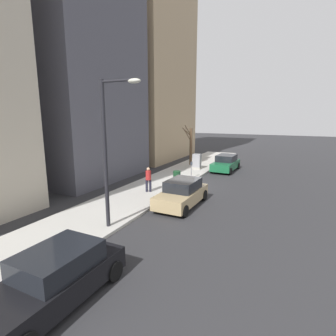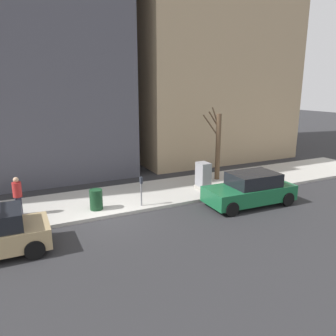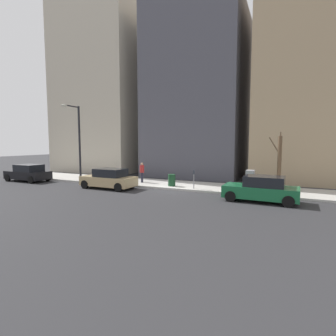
# 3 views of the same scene
# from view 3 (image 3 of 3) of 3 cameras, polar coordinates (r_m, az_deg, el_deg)

# --- Properties ---
(ground_plane) EXTENTS (120.00, 120.00, 0.00)m
(ground_plane) POSITION_cam_3_polar(r_m,az_deg,el_deg) (19.30, 0.57, -4.83)
(ground_plane) COLOR #2B2B2D
(sidewalk) EXTENTS (4.00, 36.00, 0.15)m
(sidewalk) POSITION_cam_3_polar(r_m,az_deg,el_deg) (21.11, 2.77, -3.74)
(sidewalk) COLOR #B2AFA8
(sidewalk) RESTS_ON ground
(parked_car_green) EXTENTS (2.06, 4.27, 1.52)m
(parked_car_green) POSITION_cam_3_polar(r_m,az_deg,el_deg) (16.37, 19.65, -4.38)
(parked_car_green) COLOR #196038
(parked_car_green) RESTS_ON ground
(parked_car_tan) EXTENTS (2.00, 4.24, 1.52)m
(parked_car_tan) POSITION_cam_3_polar(r_m,az_deg,el_deg) (20.40, -12.73, -2.31)
(parked_car_tan) COLOR tan
(parked_car_tan) RESTS_ON ground
(parked_car_black) EXTENTS (1.98, 4.23, 1.52)m
(parked_car_black) POSITION_cam_3_polar(r_m,az_deg,el_deg) (26.86, -28.16, -0.99)
(parked_car_black) COLOR black
(parked_car_black) RESTS_ON ground
(parking_meter) EXTENTS (0.14, 0.10, 1.35)m
(parking_meter) POSITION_cam_3_polar(r_m,az_deg,el_deg) (18.98, 5.66, -2.04)
(parking_meter) COLOR slate
(parking_meter) RESTS_ON sidewalk
(utility_box) EXTENTS (0.83, 0.61, 1.43)m
(utility_box) POSITION_cam_3_polar(r_m,az_deg,el_deg) (18.98, 17.46, -2.65)
(utility_box) COLOR #A8A399
(utility_box) RESTS_ON sidewalk
(streetlamp) EXTENTS (1.97, 0.32, 6.50)m
(streetlamp) POSITION_cam_3_polar(r_m,az_deg,el_deg) (24.33, -19.16, 6.49)
(streetlamp) COLOR black
(streetlamp) RESTS_ON sidewalk
(bare_tree) EXTENTS (1.12, 0.91, 4.10)m
(bare_tree) POSITION_cam_3_polar(r_m,az_deg,el_deg) (20.05, 23.05, 1.33)
(bare_tree) COLOR brown
(bare_tree) RESTS_ON sidewalk
(trash_bin) EXTENTS (0.56, 0.56, 0.90)m
(trash_bin) POSITION_cam_3_polar(r_m,az_deg,el_deg) (20.14, 0.82, -2.67)
(trash_bin) COLOR #14381E
(trash_bin) RESTS_ON sidewalk
(pedestrian_near_meter) EXTENTS (0.38, 0.36, 1.66)m
(pedestrian_near_meter) POSITION_cam_3_polar(r_m,az_deg,el_deg) (22.11, -5.69, -0.70)
(pedestrian_near_meter) COLOR #1E1E2D
(pedestrian_near_meter) RESTS_ON sidewalk
(office_tower_left) EXTENTS (11.92, 11.92, 28.64)m
(office_tower_left) POSITION_cam_3_polar(r_m,az_deg,el_deg) (30.97, 31.59, 25.22)
(office_tower_left) COLOR tan
(office_tower_left) RESTS_ON ground
(office_block_center) EXTENTS (9.59, 9.59, 17.22)m
(office_block_center) POSITION_cam_3_polar(r_m,az_deg,el_deg) (29.52, 6.72, 15.48)
(office_block_center) COLOR #4C4C56
(office_block_center) RESTS_ON ground
(office_tower_right) EXTENTS (10.35, 10.35, 21.08)m
(office_tower_right) POSITION_cam_3_polar(r_m,az_deg,el_deg) (35.74, -12.67, 16.76)
(office_tower_right) COLOR #BCB29E
(office_tower_right) RESTS_ON ground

